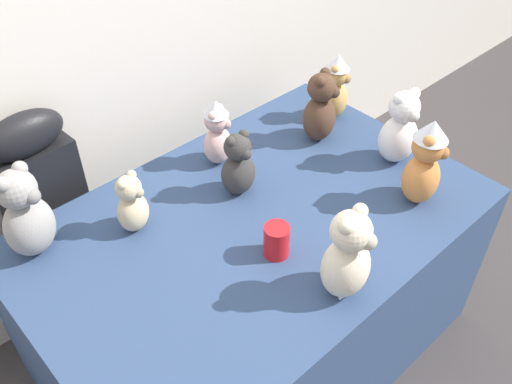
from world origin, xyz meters
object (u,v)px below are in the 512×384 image
at_px(teddy_bear_ginger, 425,163).
at_px(teddy_bear_cream, 348,256).
at_px(teddy_bear_ash, 26,215).
at_px(teddy_bear_snow, 400,129).
at_px(display_table, 256,288).
at_px(instrument_case, 55,228).
at_px(teddy_bear_cocoa, 320,109).
at_px(teddy_bear_charcoal, 238,166).
at_px(teddy_bear_honey, 336,87).
at_px(teddy_bear_blush, 217,133).
at_px(party_cup_red, 277,241).
at_px(teddy_bear_sand, 132,204).

distance_m(teddy_bear_ginger, teddy_bear_cream, 0.49).
distance_m(teddy_bear_ash, teddy_bear_snow, 1.28).
relative_size(display_table, instrument_case, 1.49).
height_order(teddy_bear_ginger, teddy_bear_cocoa, teddy_bear_ginger).
height_order(teddy_bear_ash, teddy_bear_charcoal, teddy_bear_ash).
relative_size(teddy_bear_cocoa, teddy_bear_honey, 1.04).
bearing_deg(teddy_bear_cream, instrument_case, 103.60).
height_order(teddy_bear_blush, party_cup_red, teddy_bear_blush).
distance_m(teddy_bear_blush, teddy_bear_honey, 0.55).
height_order(teddy_bear_honey, party_cup_red, teddy_bear_honey).
xyz_separation_m(instrument_case, teddy_bear_blush, (0.56, -0.30, 0.33)).
xyz_separation_m(display_table, party_cup_red, (-0.06, -0.15, 0.41)).
bearing_deg(instrument_case, display_table, -57.78).
relative_size(teddy_bear_snow, teddy_bear_honey, 1.07).
bearing_deg(display_table, party_cup_red, -109.92).
bearing_deg(teddy_bear_cream, teddy_bear_charcoal, 73.31).
distance_m(teddy_bear_cream, teddy_bear_honey, 0.91).
bearing_deg(display_table, teddy_bear_charcoal, 70.37).
xyz_separation_m(instrument_case, party_cup_red, (0.39, -0.78, 0.25)).
distance_m(teddy_bear_blush, party_cup_red, 0.51).
relative_size(display_table, teddy_bear_sand, 7.02).
xyz_separation_m(teddy_bear_cream, teddy_bear_honey, (0.66, 0.62, -0.01)).
xyz_separation_m(teddy_bear_cocoa, teddy_bear_blush, (-0.38, 0.15, -0.01)).
relative_size(teddy_bear_cream, teddy_bear_charcoal, 1.25).
xyz_separation_m(instrument_case, teddy_bear_snow, (1.05, -0.74, 0.33)).
relative_size(teddy_bear_ginger, teddy_bear_snow, 1.09).
relative_size(teddy_bear_cocoa, teddy_bear_sand, 1.32).
relative_size(teddy_bear_snow, teddy_bear_charcoal, 1.20).
bearing_deg(teddy_bear_ash, teddy_bear_cocoa, -36.90).
height_order(display_table, teddy_bear_cocoa, teddy_bear_cocoa).
distance_m(teddy_bear_ash, teddy_bear_charcoal, 0.68).
bearing_deg(teddy_bear_cocoa, teddy_bear_snow, -96.13).
bearing_deg(teddy_bear_ash, teddy_bear_blush, -30.13).
relative_size(teddy_bear_cocoa, teddy_bear_charcoal, 1.17).
distance_m(instrument_case, teddy_bear_blush, 0.71).
xyz_separation_m(teddy_bear_ash, teddy_bear_blush, (0.70, -0.04, -0.02)).
height_order(instrument_case, teddy_bear_cream, same).
bearing_deg(teddy_bear_charcoal, teddy_bear_ginger, -46.51).
distance_m(display_table, teddy_bear_blush, 0.59).
bearing_deg(display_table, teddy_bear_ash, 148.46).
bearing_deg(party_cup_red, display_table, 70.08).
bearing_deg(teddy_bear_ginger, teddy_bear_cream, 168.52).
bearing_deg(teddy_bear_charcoal, instrument_case, 135.75).
relative_size(teddy_bear_cream, teddy_bear_blush, 1.17).
distance_m(display_table, teddy_bear_ash, 0.85).
xyz_separation_m(teddy_bear_cocoa, teddy_bear_charcoal, (-0.44, -0.03, -0.02)).
distance_m(display_table, teddy_bear_cocoa, 0.71).
bearing_deg(teddy_bear_honey, teddy_bear_cocoa, -179.62).
relative_size(teddy_bear_ash, teddy_bear_cream, 1.03).
bearing_deg(teddy_bear_honey, teddy_bear_ginger, -129.50).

